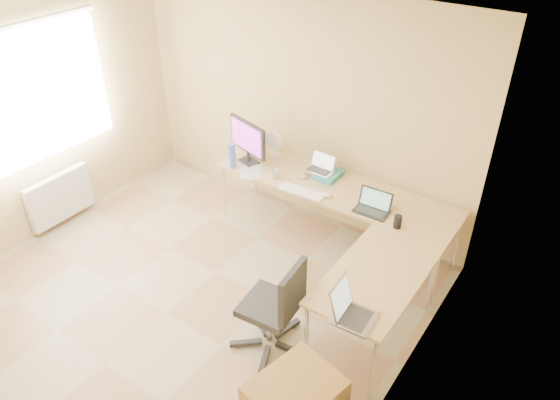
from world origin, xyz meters
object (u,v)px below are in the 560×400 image
Objects in this scene: desk_main at (332,215)px; laptop_return at (355,307)px; keyboard at (302,192)px; water_bottle at (232,156)px; desk_return at (373,306)px; monitor at (248,142)px; desk_fan at (275,144)px; laptop_center at (320,164)px; laptop_black at (372,203)px; office_chair at (269,303)px; mug at (275,174)px.

laptop_return reaches higher than desk_main.
water_bottle is at bearing 176.94° from keyboard.
monitor is (-2.03, 0.90, 0.62)m from desk_return.
desk_fan is (-1.87, 1.20, 0.51)m from desk_return.
laptop_center is 0.81× the size of laptop_return.
laptop_black reaches higher than keyboard.
desk_return is at bearing 35.43° from office_chair.
desk_main is 7.18× the size of laptop_return.
mug is 0.11× the size of office_chair.
office_chair reaches higher than keyboard.
laptop_black is 0.76m from keyboard.
mug is at bearing 166.56° from keyboard.
laptop_center reaches higher than mug.
water_bottle is 0.30× the size of office_chair.
keyboard is (-0.75, -0.09, -0.09)m from laptop_black.
mug reaches higher than desk_return.
desk_return is 0.91m from office_chair.
desk_fan is (-0.65, 0.10, -0.01)m from laptop_center.
laptop_center is (-0.24, 0.10, 0.51)m from desk_main.
desk_main is 9.22× the size of desk_fan.
desk_fan is at bearing 162.39° from laptop_black.
desk_fan is 2.62m from laptop_return.
laptop_black is at bearing 17.62° from laptop_return.
desk_fan is at bearing 124.02° from mug.
monitor reaches higher than desk_main.
laptop_black is at bearing -19.12° from laptop_center.
laptop_black is at bearing -15.20° from desk_fan.
monitor is at bearing -117.58° from desk_fan.
desk_main is 1.94m from laptop_return.
laptop_return is at bearing -2.68° from office_chair.
water_bottle is 0.78× the size of laptop_return.
keyboard is 1.71× the size of desk_fan.
laptop_center is at bearing 138.04° from desk_return.
monitor reaches higher than keyboard.
mug is (0.45, -0.13, -0.20)m from monitor.
laptop_center is at bearing 158.49° from desk_main.
desk_return is 1.43m from keyboard.
desk_fan is at bearing 65.13° from water_bottle.
laptop_return is (2.11, -1.45, -0.13)m from monitor.
laptop_return is (1.27, -1.26, 0.11)m from keyboard.
monitor reaches higher than water_bottle.
laptop_return is (1.06, -1.55, 0.49)m from desk_main.
desk_main is 24.58× the size of mug.
laptop_center is 2.10m from laptop_return.
desk_main is 1.62m from office_chair.
desk_fan reaches higher than desk_return.
monitor is at bearing 174.41° from laptop_black.
laptop_return reaches higher than desk_return.
laptop_center is at bearing 29.48° from monitor.
water_bottle reaches higher than desk_return.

